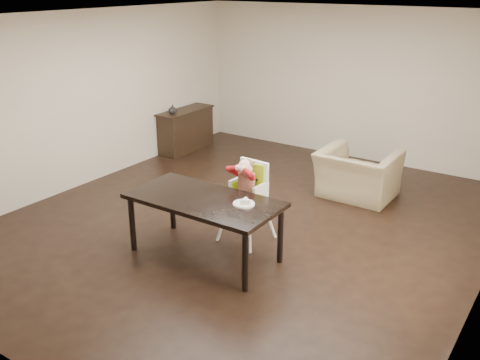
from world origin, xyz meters
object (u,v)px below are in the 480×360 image
object	(u,v)px
dining_table	(204,204)
armchair	(358,167)
sideboard	(186,130)
high_chair	(248,183)

from	to	relation	value
dining_table	armchair	xyz separation A→B (m)	(0.78, 2.75, -0.18)
armchair	sideboard	xyz separation A→B (m)	(-3.65, 0.40, -0.09)
armchair	high_chair	bearing A→B (deg)	74.19
dining_table	sideboard	world-z (taller)	sideboard
armchair	sideboard	size ratio (longest dim) A/B	0.88
high_chair	armchair	world-z (taller)	high_chair
dining_table	high_chair	world-z (taller)	high_chair
dining_table	armchair	world-z (taller)	armchair
dining_table	armchair	size ratio (longest dim) A/B	1.62
sideboard	armchair	bearing A→B (deg)	-6.29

